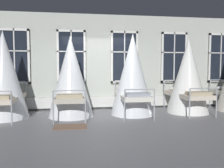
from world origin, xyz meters
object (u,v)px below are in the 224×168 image
(cot_fifth, at_px, (188,77))
(cot_fourth, at_px, (132,75))
(cot_second, at_px, (4,76))
(cot_third, at_px, (71,78))

(cot_fifth, bearing_deg, cot_fourth, 90.42)
(cot_fourth, bearing_deg, cot_second, 91.62)
(cot_third, relative_size, cot_fifth, 1.00)
(cot_third, xyz_separation_m, cot_fifth, (3.71, 0.06, -0.00))
(cot_fourth, bearing_deg, cot_fifth, -87.44)
(cot_second, bearing_deg, cot_third, -91.86)
(cot_second, distance_m, cot_fifth, 5.59)
(cot_third, bearing_deg, cot_fifth, -88.09)
(cot_second, distance_m, cot_third, 1.87)
(cot_second, relative_size, cot_third, 1.05)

